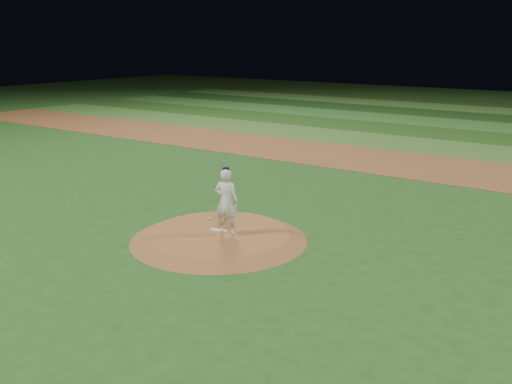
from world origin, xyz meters
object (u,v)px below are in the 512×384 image
pitchers_mound (219,236)px  pitcher_on_mound (226,201)px  rosin_bag (210,218)px  pitching_rubber (218,230)px

pitchers_mound → pitcher_on_mound: size_ratio=2.60×
rosin_bag → pitcher_on_mound: bearing=-30.9°
pitchers_mound → pitcher_on_mound: (0.29, 0.03, 1.16)m
pitcher_on_mound → pitching_rubber: bearing=169.2°
pitchers_mound → pitching_rubber: bearing=137.2°
rosin_bag → pitcher_on_mound: size_ratio=0.05×
pitchers_mound → pitcher_on_mound: 1.20m
pitching_rubber → rosin_bag: bearing=126.4°
pitchers_mound → pitcher_on_mound: pitcher_on_mound is taller
rosin_bag → pitching_rubber: bearing=-37.8°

